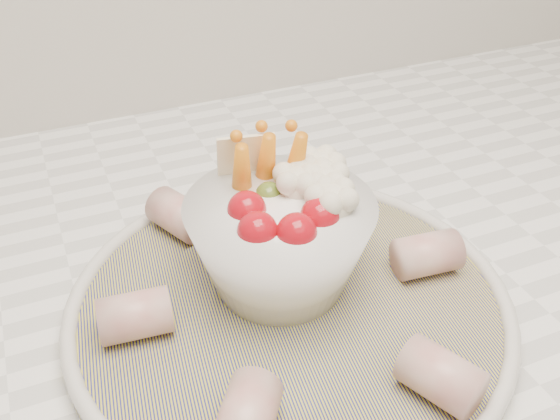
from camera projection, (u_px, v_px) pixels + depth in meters
name	position (u px, v px, depth m)	size (l,w,h in m)	color
serving_platter	(289.00, 304.00, 0.48)	(0.38, 0.38, 0.02)	navy
veggie_bowl	(282.00, 236.00, 0.47)	(0.14, 0.14, 0.12)	white
cured_meat_rolls	(290.00, 283.00, 0.47)	(0.28, 0.30, 0.03)	#B65953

